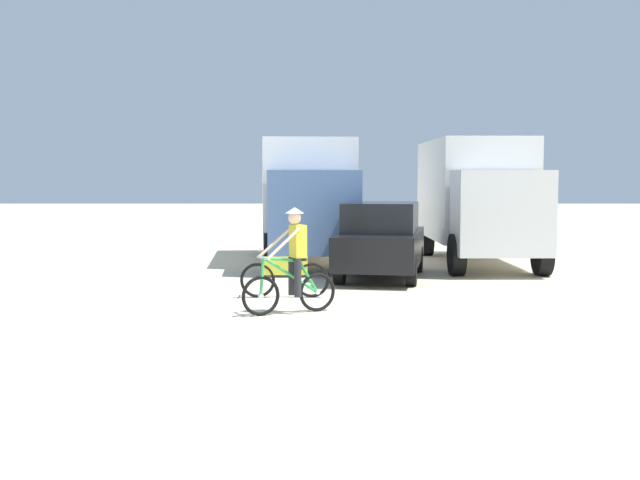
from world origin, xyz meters
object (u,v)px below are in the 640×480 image
at_px(box_truck_white_box, 473,195).
at_px(sedan_parked, 378,240).
at_px(cyclist_orange_shirt, 289,264).
at_px(bicycle_spare, 281,277).
at_px(box_truck_avon_van, 303,194).

relative_size(box_truck_white_box, sedan_parked, 1.52).
height_order(cyclist_orange_shirt, bicycle_spare, cyclist_orange_shirt).
xyz_separation_m(cyclist_orange_shirt, bicycle_spare, (-0.22, 1.81, -0.45)).
distance_m(box_truck_white_box, sedan_parked, 4.38).
relative_size(box_truck_avon_van, sedan_parked, 1.55).
relative_size(box_truck_avon_van, cyclist_orange_shirt, 3.79).
relative_size(box_truck_avon_van, box_truck_white_box, 1.02).
bearing_deg(cyclist_orange_shirt, sedan_parked, 68.64).
bearing_deg(cyclist_orange_shirt, box_truck_white_box, 59.50).
bearing_deg(bicycle_spare, sedan_parked, 55.04).
distance_m(sedan_parked, cyclist_orange_shirt, 5.18).
xyz_separation_m(sedan_parked, cyclist_orange_shirt, (-1.88, -4.82, -0.04)).
xyz_separation_m(box_truck_avon_van, box_truck_white_box, (4.63, -0.39, 0.00)).
bearing_deg(cyclist_orange_shirt, bicycle_spare, 96.98).
distance_m(sedan_parked, bicycle_spare, 3.71).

